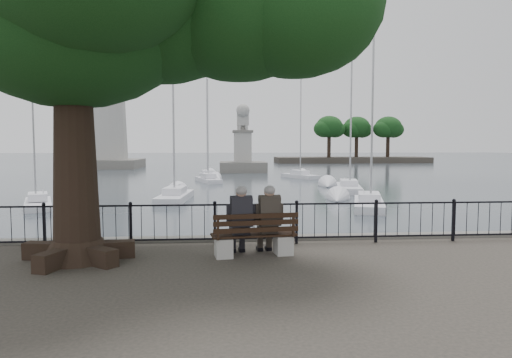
{
  "coord_description": "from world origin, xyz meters",
  "views": [
    {
      "loc": [
        -0.86,
        -8.46,
        2.41
      ],
      "look_at": [
        0.0,
        2.5,
        1.6
      ],
      "focal_mm": 32.0,
      "sensor_mm": 36.0,
      "label": 1
    }
  ],
  "objects": [
    {
      "name": "harbor",
      "position": [
        0.0,
        3.0,
        -0.5
      ],
      "size": [
        260.0,
        260.0,
        1.2
      ],
      "color": "#635F57",
      "rests_on": "ground"
    },
    {
      "name": "railing",
      "position": [
        0.0,
        2.5,
        0.56
      ],
      "size": [
        22.06,
        0.06,
        1.0
      ],
      "color": "black",
      "rests_on": "ground"
    },
    {
      "name": "bench",
      "position": [
        -0.13,
        1.32,
        0.34
      ],
      "size": [
        1.91,
        0.79,
        0.98
      ],
      "color": "#A3A097",
      "rests_on": "ground"
    },
    {
      "name": "person_left",
      "position": [
        -0.44,
        1.38,
        0.71
      ],
      "size": [
        0.49,
        0.8,
        1.55
      ],
      "color": "black",
      "rests_on": "ground"
    },
    {
      "name": "person_right",
      "position": [
        0.18,
        1.47,
        0.71
      ],
      "size": [
        0.49,
        0.8,
        1.55
      ],
      "color": "#2B2824",
      "rests_on": "ground"
    },
    {
      "name": "lighthouse",
      "position": [
        -18.0,
        62.0,
        11.94
      ],
      "size": [
        10.04,
        10.04,
        30.7
      ],
      "color": "#635F57",
      "rests_on": "ground"
    },
    {
      "name": "lion_monument",
      "position": [
        2.0,
        49.93,
        1.18
      ],
      "size": [
        5.89,
        5.89,
        8.71
      ],
      "color": "#635F57",
      "rests_on": "ground"
    },
    {
      "name": "sailboat_a",
      "position": [
        -10.91,
        17.35,
        -0.72
      ],
      "size": [
        2.92,
        4.9,
        8.23
      ],
      "color": "white",
      "rests_on": "ground"
    },
    {
      "name": "sailboat_b",
      "position": [
        -3.68,
        19.98,
        -0.66
      ],
      "size": [
        2.04,
        5.75,
        12.05
      ],
      "color": "white",
      "rests_on": "ground"
    },
    {
      "name": "sailboat_c",
      "position": [
        7.22,
        15.69,
        -0.67
      ],
      "size": [
        3.04,
        5.69,
        11.44
      ],
      "color": "white",
      "rests_on": "ground"
    },
    {
      "name": "sailboat_d",
      "position": [
        8.71,
        24.86,
        -0.71
      ],
      "size": [
        2.93,
        6.16,
        9.82
      ],
      "color": "white",
      "rests_on": "ground"
    },
    {
      "name": "sailboat_f",
      "position": [
        -1.98,
        34.05,
        -0.7
      ],
      "size": [
        2.73,
        5.08,
        9.62
      ],
      "color": "white",
      "rests_on": "ground"
    },
    {
      "name": "sailboat_g",
      "position": [
        7.43,
        38.59,
        -0.69
      ],
      "size": [
        3.5,
        5.37,
        10.41
      ],
      "color": "white",
      "rests_on": "ground"
    },
    {
      "name": "sailboat_h",
      "position": [
        -2.21,
        39.62,
        -0.64
      ],
      "size": [
        1.94,
        5.44,
        12.32
      ],
      "color": "white",
      "rests_on": "ground"
    },
    {
      "name": "far_shore",
      "position": [
        25.54,
        79.46,
        3.0
      ],
      "size": [
        30.0,
        8.6,
        9.18
      ],
      "color": "#312D29",
      "rests_on": "ground"
    }
  ]
}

